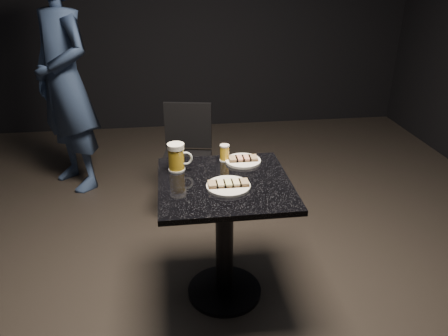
{
  "coord_description": "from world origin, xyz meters",
  "views": [
    {
      "loc": [
        -0.27,
        -2.04,
        1.81
      ],
      "look_at": [
        0.0,
        0.02,
        0.82
      ],
      "focal_mm": 35.0,
      "sensor_mm": 36.0,
      "label": 1
    }
  ],
  "objects_px": {
    "plate_large": "(228,186)",
    "plate_small": "(243,161)",
    "table": "(224,220)",
    "beer_tumbler": "(225,153)",
    "beer_mug": "(177,157)",
    "chair": "(187,152)",
    "patron": "(64,81)"
  },
  "relations": [
    {
      "from": "plate_large",
      "to": "table",
      "type": "xyz_separation_m",
      "value": [
        -0.01,
        0.07,
        -0.25
      ]
    },
    {
      "from": "beer_mug",
      "to": "plate_small",
      "type": "bearing_deg",
      "value": 8.9
    },
    {
      "from": "plate_large",
      "to": "beer_tumbler",
      "type": "relative_size",
      "value": 2.34
    },
    {
      "from": "patron",
      "to": "chair",
      "type": "distance_m",
      "value": 1.2
    },
    {
      "from": "plate_large",
      "to": "beer_mug",
      "type": "xyz_separation_m",
      "value": [
        -0.25,
        0.24,
        0.07
      ]
    },
    {
      "from": "beer_tumbler",
      "to": "beer_mug",
      "type": "bearing_deg",
      "value": -160.89
    },
    {
      "from": "beer_mug",
      "to": "beer_tumbler",
      "type": "xyz_separation_m",
      "value": [
        0.28,
        0.1,
        -0.03
      ]
    },
    {
      "from": "patron",
      "to": "beer_mug",
      "type": "bearing_deg",
      "value": -9.61
    },
    {
      "from": "chair",
      "to": "beer_tumbler",
      "type": "bearing_deg",
      "value": -75.79
    },
    {
      "from": "plate_large",
      "to": "patron",
      "type": "distance_m",
      "value": 2.02
    },
    {
      "from": "beer_mug",
      "to": "chair",
      "type": "xyz_separation_m",
      "value": [
        0.09,
        0.85,
        -0.33
      ]
    },
    {
      "from": "plate_large",
      "to": "plate_small",
      "type": "bearing_deg",
      "value": 66.96
    },
    {
      "from": "patron",
      "to": "chair",
      "type": "height_order",
      "value": "patron"
    },
    {
      "from": "patron",
      "to": "table",
      "type": "distance_m",
      "value": 1.99
    },
    {
      "from": "plate_large",
      "to": "patron",
      "type": "bearing_deg",
      "value": 123.74
    },
    {
      "from": "patron",
      "to": "table",
      "type": "relative_size",
      "value": 2.48
    },
    {
      "from": "plate_large",
      "to": "table",
      "type": "relative_size",
      "value": 0.31
    },
    {
      "from": "plate_small",
      "to": "beer_tumbler",
      "type": "bearing_deg",
      "value": 160.35
    },
    {
      "from": "beer_mug",
      "to": "beer_tumbler",
      "type": "relative_size",
      "value": 1.61
    },
    {
      "from": "plate_small",
      "to": "beer_mug",
      "type": "distance_m",
      "value": 0.39
    },
    {
      "from": "beer_tumbler",
      "to": "chair",
      "type": "relative_size",
      "value": 0.12
    },
    {
      "from": "table",
      "to": "beer_mug",
      "type": "xyz_separation_m",
      "value": [
        -0.24,
        0.17,
        0.32
      ]
    },
    {
      "from": "patron",
      "to": "table",
      "type": "height_order",
      "value": "patron"
    },
    {
      "from": "plate_small",
      "to": "table",
      "type": "xyz_separation_m",
      "value": [
        -0.14,
        -0.23,
        -0.25
      ]
    },
    {
      "from": "chair",
      "to": "beer_mug",
      "type": "bearing_deg",
      "value": -96.01
    },
    {
      "from": "beer_mug",
      "to": "beer_tumbler",
      "type": "bearing_deg",
      "value": 19.11
    },
    {
      "from": "plate_small",
      "to": "beer_mug",
      "type": "xyz_separation_m",
      "value": [
        -0.38,
        -0.06,
        0.07
      ]
    },
    {
      "from": "plate_small",
      "to": "beer_tumbler",
      "type": "height_order",
      "value": "beer_tumbler"
    },
    {
      "from": "plate_small",
      "to": "patron",
      "type": "distance_m",
      "value": 1.86
    },
    {
      "from": "table",
      "to": "beer_tumbler",
      "type": "distance_m",
      "value": 0.4
    },
    {
      "from": "beer_tumbler",
      "to": "chair",
      "type": "distance_m",
      "value": 0.83
    },
    {
      "from": "beer_tumbler",
      "to": "chair",
      "type": "height_order",
      "value": "chair"
    }
  ]
}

